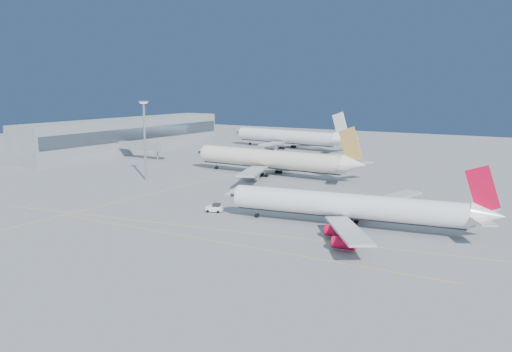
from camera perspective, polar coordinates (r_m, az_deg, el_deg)
name	(u,v)px	position (r m, az deg, el deg)	size (l,w,h in m)	color
ground	(240,224)	(125.24, -1.65, -4.83)	(500.00, 500.00, 0.00)	slate
terminal	(127,136)	(261.24, -12.79, 3.97)	(18.40, 110.00, 15.00)	gray
jet_bridge	(144,146)	(237.15, -11.15, 2.94)	(23.60, 3.60, 6.90)	gray
taxiway_lines	(203,211)	(138.49, -5.35, -3.49)	(118.86, 140.00, 0.02)	#FAB60D
airliner_virgin	(351,207)	(123.00, 9.51, -3.04)	(60.99, 54.42, 15.05)	white
airliner_etihad	(273,160)	(190.26, 1.69, 1.66)	(67.45, 62.22, 17.60)	beige
airliner_third	(289,137)	(269.89, 3.29, 3.92)	(67.95, 62.04, 18.26)	white
pushback_tug	(215,208)	(136.78, -4.14, -3.21)	(4.20, 3.13, 2.16)	white
light_mast	(145,134)	(182.99, -11.08, 4.17)	(2.17, 2.17, 25.10)	gray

